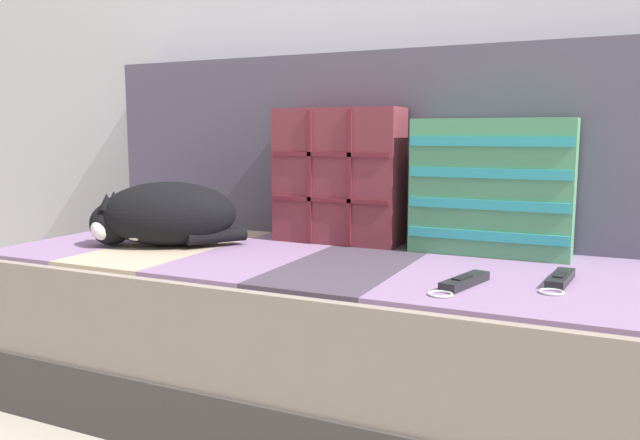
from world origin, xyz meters
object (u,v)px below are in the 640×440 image
(couch, at_px, (314,329))
(sleeping_cat, at_px, (161,216))
(game_remote_near, at_px, (560,279))
(throw_pillow_striped, at_px, (491,187))
(game_remote_far, at_px, (463,282))
(throw_pillow_quilted, at_px, (339,176))

(couch, xyz_separation_m, sleeping_cat, (-0.43, -0.08, 0.29))
(couch, distance_m, game_remote_near, 0.65)
(throw_pillow_striped, distance_m, game_remote_far, 0.41)
(sleeping_cat, bearing_deg, game_remote_far, -7.50)
(couch, xyz_separation_m, game_remote_near, (0.61, -0.08, 0.21))
(sleeping_cat, height_order, game_remote_far, sleeping_cat)
(throw_pillow_quilted, height_order, game_remote_near, throw_pillow_quilted)
(throw_pillow_quilted, bearing_deg, game_remote_near, -23.72)
(game_remote_near, height_order, game_remote_far, same)
(couch, distance_m, sleeping_cat, 0.52)
(throw_pillow_quilted, bearing_deg, game_remote_far, -40.74)
(throw_pillow_striped, bearing_deg, game_remote_far, -87.76)
(throw_pillow_quilted, distance_m, game_remote_far, 0.61)
(game_remote_near, bearing_deg, sleeping_cat, 179.73)
(throw_pillow_striped, bearing_deg, game_remote_near, -54.69)
(sleeping_cat, bearing_deg, couch, 10.55)
(game_remote_near, bearing_deg, throw_pillow_quilted, 156.28)
(throw_pillow_striped, height_order, game_remote_near, throw_pillow_striped)
(couch, bearing_deg, game_remote_far, -24.15)
(game_remote_near, bearing_deg, throw_pillow_striped, 125.31)
(couch, distance_m, throw_pillow_quilted, 0.44)
(throw_pillow_striped, distance_m, game_remote_near, 0.37)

